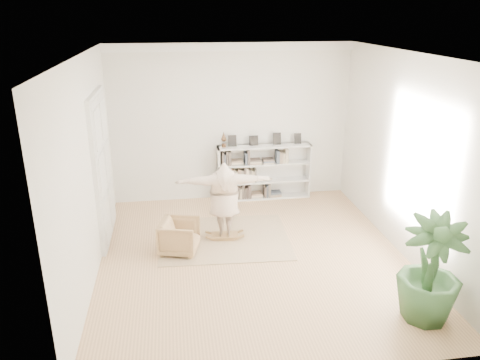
# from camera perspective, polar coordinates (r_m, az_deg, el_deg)

# --- Properties ---
(floor) EXTENTS (6.00, 6.00, 0.00)m
(floor) POSITION_cam_1_polar(r_m,az_deg,el_deg) (8.68, 1.63, -9.35)
(floor) COLOR #A57D55
(floor) RESTS_ON ground
(room_shell) EXTENTS (6.00, 6.00, 6.00)m
(room_shell) POSITION_cam_1_polar(r_m,az_deg,el_deg) (10.50, -1.08, 15.94)
(room_shell) COLOR silver
(room_shell) RESTS_ON floor
(doors) EXTENTS (0.09, 1.78, 2.92)m
(doors) POSITION_cam_1_polar(r_m,az_deg,el_deg) (9.30, -16.38, 1.28)
(doors) COLOR white
(doors) RESTS_ON floor
(bookshelf) EXTENTS (2.20, 0.35, 1.64)m
(bookshelf) POSITION_cam_1_polar(r_m,az_deg,el_deg) (11.08, 2.91, 0.93)
(bookshelf) COLOR silver
(bookshelf) RESTS_ON floor
(armchair) EXTENTS (0.84, 0.83, 0.63)m
(armchair) POSITION_cam_1_polar(r_m,az_deg,el_deg) (8.79, -7.39, -6.82)
(armchair) COLOR tan
(armchair) RESTS_ON floor
(rug) EXTENTS (2.61, 2.13, 0.02)m
(rug) POSITION_cam_1_polar(r_m,az_deg,el_deg) (9.32, -1.87, -7.10)
(rug) COLOR tan
(rug) RESTS_ON floor
(rocker_board) EXTENTS (0.54, 0.34, 0.11)m
(rocker_board) POSITION_cam_1_polar(r_m,az_deg,el_deg) (9.30, -1.88, -6.77)
(rocker_board) COLOR brown
(rocker_board) RESTS_ON rug
(person) EXTENTS (1.86, 0.60, 1.49)m
(person) POSITION_cam_1_polar(r_m,az_deg,el_deg) (8.96, -1.94, -2.15)
(person) COLOR #C1A790
(person) RESTS_ON rocker_board
(houseplant) EXTENTS (1.14, 1.14, 1.61)m
(houseplant) POSITION_cam_1_polar(r_m,az_deg,el_deg) (7.26, 22.21, -10.06)
(houseplant) COLOR #2B4F27
(houseplant) RESTS_ON floor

